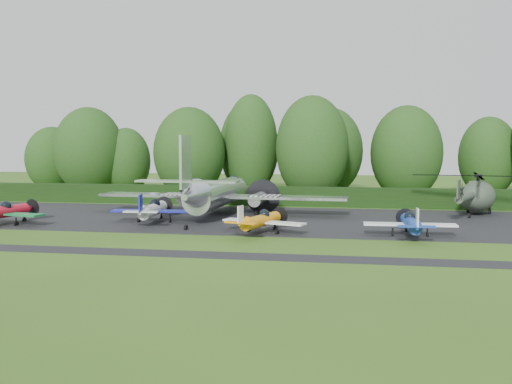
% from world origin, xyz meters
% --- Properties ---
extents(ground, '(160.00, 160.00, 0.00)m').
position_xyz_m(ground, '(0.00, 0.00, 0.00)').
color(ground, '#2F5217').
rests_on(ground, ground).
extents(apron, '(70.00, 18.00, 0.01)m').
position_xyz_m(apron, '(0.00, 10.00, 0.00)').
color(apron, black).
rests_on(apron, ground).
extents(taxiway_verge, '(70.00, 2.00, 0.00)m').
position_xyz_m(taxiway_verge, '(0.00, -6.00, 0.00)').
color(taxiway_verge, black).
rests_on(taxiway_verge, ground).
extents(hedgerow, '(90.00, 1.60, 2.00)m').
position_xyz_m(hedgerow, '(0.00, 21.00, 0.00)').
color(hedgerow, black).
rests_on(hedgerow, ground).
extents(transport_plane, '(23.20, 17.79, 7.44)m').
position_xyz_m(transport_plane, '(-1.78, 11.41, 2.07)').
color(transport_plane, silver).
rests_on(transport_plane, ground).
extents(light_plane_red, '(6.94, 7.29, 2.67)m').
position_xyz_m(light_plane_red, '(-17.31, 2.67, 1.11)').
color(light_plane_red, '#B31022').
rests_on(light_plane_red, ground).
extents(light_plane_white, '(7.14, 7.50, 2.74)m').
position_xyz_m(light_plane_white, '(-5.84, 6.12, 1.14)').
color(light_plane_white, silver).
rests_on(light_plane_white, ground).
extents(light_plane_orange, '(6.29, 6.62, 2.42)m').
position_xyz_m(light_plane_orange, '(3.77, 2.12, 1.01)').
color(light_plane_orange, orange).
rests_on(light_plane_orange, ground).
extents(light_plane_blue, '(6.40, 6.73, 2.46)m').
position_xyz_m(light_plane_blue, '(14.29, 2.43, 1.02)').
color(light_plane_blue, '#1A399C').
rests_on(light_plane_blue, ground).
extents(helicopter, '(11.51, 13.48, 3.71)m').
position_xyz_m(helicopter, '(21.51, 16.29, 1.99)').
color(helicopter, '#384334').
rests_on(helicopter, ground).
extents(tree_0, '(7.20, 7.20, 8.76)m').
position_xyz_m(tree_0, '(-29.91, 33.18, 4.37)').
color(tree_0, black).
rests_on(tree_0, ground).
extents(tree_1, '(8.30, 8.30, 11.98)m').
position_xyz_m(tree_1, '(5.57, 27.12, 5.98)').
color(tree_1, black).
rests_on(tree_1, ground).
extents(tree_2, '(6.19, 6.19, 8.52)m').
position_xyz_m(tree_2, '(-18.64, 31.42, 4.25)').
color(tree_2, black).
rests_on(tree_2, ground).
extents(tree_3, '(8.77, 8.77, 11.12)m').
position_xyz_m(tree_3, '(-22.97, 29.83, 5.55)').
color(tree_3, black).
rests_on(tree_3, ground).
extents(tree_6, '(8.53, 8.53, 10.84)m').
position_xyz_m(tree_6, '(-9.06, 27.49, 5.41)').
color(tree_6, black).
rests_on(tree_6, ground).
extents(tree_7, '(6.94, 6.94, 9.75)m').
position_xyz_m(tree_7, '(26.26, 34.47, 4.87)').
color(tree_7, black).
rests_on(tree_7, ground).
extents(tree_8, '(8.18, 8.18, 10.89)m').
position_xyz_m(tree_8, '(16.24, 29.38, 5.43)').
color(tree_8, black).
rests_on(tree_8, ground).
extents(tree_9, '(7.55, 7.55, 11.89)m').
position_xyz_m(tree_9, '(-2.86, 33.23, 5.93)').
color(tree_9, black).
rests_on(tree_9, ground).
extents(tree_10, '(6.62, 6.62, 12.54)m').
position_xyz_m(tree_10, '(-2.20, 30.99, 6.25)').
color(tree_10, black).
rests_on(tree_10, ground).
extents(tree_11, '(8.43, 8.43, 11.06)m').
position_xyz_m(tree_11, '(7.21, 35.01, 5.52)').
color(tree_11, black).
rests_on(tree_11, ground).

